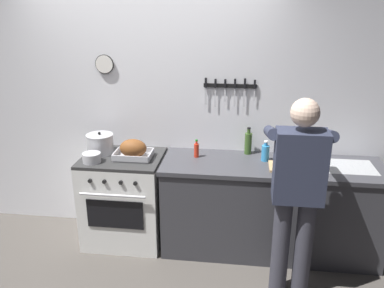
{
  "coord_description": "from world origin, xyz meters",
  "views": [
    {
      "loc": [
        0.89,
        -2.46,
        2.31
      ],
      "look_at": [
        0.47,
        0.85,
        1.11
      ],
      "focal_mm": 37.51,
      "sensor_mm": 36.0,
      "label": 1
    }
  ],
  "objects_px": {
    "saucepan": "(92,158)",
    "roasting_pan": "(133,150)",
    "cutting_board": "(290,167)",
    "bottle_hot_sauce": "(196,150)",
    "bottle_olive_oil": "(248,143)",
    "stock_pot": "(100,144)",
    "stove": "(125,199)",
    "person_cook": "(297,188)",
    "bottle_dish_soap": "(265,153)"
  },
  "relations": [
    {
      "from": "saucepan",
      "to": "bottle_olive_oil",
      "type": "relative_size",
      "value": 0.63
    },
    {
      "from": "person_cook",
      "to": "stock_pot",
      "type": "bearing_deg",
      "value": 82.35
    },
    {
      "from": "person_cook",
      "to": "bottle_hot_sauce",
      "type": "distance_m",
      "value": 1.09
    },
    {
      "from": "person_cook",
      "to": "bottle_dish_soap",
      "type": "bearing_deg",
      "value": 30.4
    },
    {
      "from": "stove",
      "to": "bottle_olive_oil",
      "type": "relative_size",
      "value": 3.37
    },
    {
      "from": "person_cook",
      "to": "bottle_hot_sauce",
      "type": "bearing_deg",
      "value": 64.35
    },
    {
      "from": "bottle_hot_sauce",
      "to": "bottle_dish_soap",
      "type": "distance_m",
      "value": 0.64
    },
    {
      "from": "bottle_hot_sauce",
      "to": "bottle_dish_soap",
      "type": "bearing_deg",
      "value": -0.94
    },
    {
      "from": "person_cook",
      "to": "bottle_hot_sauce",
      "type": "height_order",
      "value": "person_cook"
    },
    {
      "from": "cutting_board",
      "to": "roasting_pan",
      "type": "bearing_deg",
      "value": 177.43
    },
    {
      "from": "bottle_olive_oil",
      "to": "cutting_board",
      "type": "bearing_deg",
      "value": -40.82
    },
    {
      "from": "stove",
      "to": "person_cook",
      "type": "height_order",
      "value": "person_cook"
    },
    {
      "from": "person_cook",
      "to": "bottle_dish_soap",
      "type": "relative_size",
      "value": 8.55
    },
    {
      "from": "saucepan",
      "to": "stock_pot",
      "type": "bearing_deg",
      "value": 89.62
    },
    {
      "from": "bottle_hot_sauce",
      "to": "cutting_board",
      "type": "bearing_deg",
      "value": -11.0
    },
    {
      "from": "person_cook",
      "to": "bottle_olive_oil",
      "type": "height_order",
      "value": "person_cook"
    },
    {
      "from": "cutting_board",
      "to": "person_cook",
      "type": "bearing_deg",
      "value": -89.54
    },
    {
      "from": "person_cook",
      "to": "cutting_board",
      "type": "distance_m",
      "value": 0.51
    },
    {
      "from": "cutting_board",
      "to": "bottle_olive_oil",
      "type": "relative_size",
      "value": 1.35
    },
    {
      "from": "saucepan",
      "to": "cutting_board",
      "type": "relative_size",
      "value": 0.47
    },
    {
      "from": "stove",
      "to": "stock_pot",
      "type": "bearing_deg",
      "value": 163.6
    },
    {
      "from": "person_cook",
      "to": "roasting_pan",
      "type": "xyz_separation_m",
      "value": [
        -1.44,
        0.57,
        0.03
      ]
    },
    {
      "from": "bottle_olive_oil",
      "to": "bottle_hot_sauce",
      "type": "bearing_deg",
      "value": -162.63
    },
    {
      "from": "person_cook",
      "to": "saucepan",
      "type": "height_order",
      "value": "person_cook"
    },
    {
      "from": "saucepan",
      "to": "roasting_pan",
      "type": "bearing_deg",
      "value": 22.6
    },
    {
      "from": "stove",
      "to": "cutting_board",
      "type": "xyz_separation_m",
      "value": [
        1.56,
        -0.08,
        0.46
      ]
    },
    {
      "from": "bottle_dish_soap",
      "to": "bottle_hot_sauce",
      "type": "bearing_deg",
      "value": 179.06
    },
    {
      "from": "stove",
      "to": "saucepan",
      "type": "xyz_separation_m",
      "value": [
        -0.23,
        -0.17,
        0.49
      ]
    },
    {
      "from": "bottle_hot_sauce",
      "to": "stove",
      "type": "bearing_deg",
      "value": -173.42
    },
    {
      "from": "bottle_hot_sauce",
      "to": "bottle_dish_soap",
      "type": "xyz_separation_m",
      "value": [
        0.64,
        -0.01,
        0.01
      ]
    },
    {
      "from": "stove",
      "to": "cutting_board",
      "type": "relative_size",
      "value": 2.5
    },
    {
      "from": "roasting_pan",
      "to": "saucepan",
      "type": "xyz_separation_m",
      "value": [
        -0.35,
        -0.15,
        -0.04
      ]
    },
    {
      "from": "cutting_board",
      "to": "bottle_olive_oil",
      "type": "xyz_separation_m",
      "value": [
        -0.37,
        0.32,
        0.1
      ]
    },
    {
      "from": "bottle_olive_oil",
      "to": "bottle_dish_soap",
      "type": "relative_size",
      "value": 1.38
    },
    {
      "from": "saucepan",
      "to": "bottle_hot_sauce",
      "type": "distance_m",
      "value": 0.97
    },
    {
      "from": "stock_pot",
      "to": "bottle_hot_sauce",
      "type": "relative_size",
      "value": 1.49
    },
    {
      "from": "person_cook",
      "to": "stove",
      "type": "bearing_deg",
      "value": 81.81
    },
    {
      "from": "person_cook",
      "to": "bottle_olive_oil",
      "type": "xyz_separation_m",
      "value": [
        -0.37,
        0.83,
        0.06
      ]
    },
    {
      "from": "cutting_board",
      "to": "stock_pot",
      "type": "bearing_deg",
      "value": 175.14
    },
    {
      "from": "stove",
      "to": "bottle_hot_sauce",
      "type": "bearing_deg",
      "value": 6.58
    },
    {
      "from": "bottle_hot_sauce",
      "to": "bottle_olive_oil",
      "type": "bearing_deg",
      "value": 17.37
    },
    {
      "from": "roasting_pan",
      "to": "bottle_dish_soap",
      "type": "xyz_separation_m",
      "value": [
        1.23,
        0.09,
        -0.0
      ]
    },
    {
      "from": "cutting_board",
      "to": "bottle_olive_oil",
      "type": "distance_m",
      "value": 0.5
    },
    {
      "from": "bottle_dish_soap",
      "to": "roasting_pan",
      "type": "bearing_deg",
      "value": -175.79
    },
    {
      "from": "saucepan",
      "to": "bottle_olive_oil",
      "type": "distance_m",
      "value": 1.48
    },
    {
      "from": "bottle_hot_sauce",
      "to": "person_cook",
      "type": "bearing_deg",
      "value": -38.2
    },
    {
      "from": "roasting_pan",
      "to": "stock_pot",
      "type": "height_order",
      "value": "stock_pot"
    },
    {
      "from": "stove",
      "to": "saucepan",
      "type": "relative_size",
      "value": 5.34
    },
    {
      "from": "cutting_board",
      "to": "bottle_dish_soap",
      "type": "bearing_deg",
      "value": 143.48
    },
    {
      "from": "roasting_pan",
      "to": "cutting_board",
      "type": "relative_size",
      "value": 0.98
    }
  ]
}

